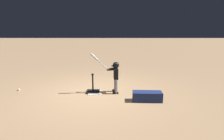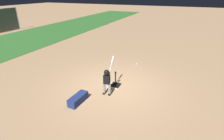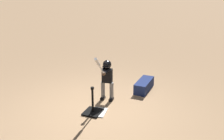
{
  "view_description": "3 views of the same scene",
  "coord_description": "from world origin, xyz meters",
  "px_view_note": "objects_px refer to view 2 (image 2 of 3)",
  "views": [
    {
      "loc": [
        -0.59,
        5.49,
        2.01
      ],
      "look_at": [
        -0.56,
        -0.23,
        0.72
      ],
      "focal_mm": 28.0,
      "sensor_mm": 36.0,
      "label": 1
    },
    {
      "loc": [
        -5.89,
        -2.55,
        3.65
      ],
      "look_at": [
        -0.4,
        -0.1,
        0.93
      ],
      "focal_mm": 28.0,
      "sensor_mm": 36.0,
      "label": 2
    },
    {
      "loc": [
        4.81,
        2.31,
        2.91
      ],
      "look_at": [
        -0.68,
        0.12,
        0.81
      ],
      "focal_mm": 42.0,
      "sensor_mm": 36.0,
      "label": 3
    }
  ],
  "objects_px": {
    "batter_child": "(107,78)",
    "equipment_bag": "(78,99)",
    "batting_tee": "(115,84)",
    "baseball": "(137,64)"
  },
  "relations": [
    {
      "from": "batter_child",
      "to": "equipment_bag",
      "type": "relative_size",
      "value": 1.58
    },
    {
      "from": "batting_tee",
      "to": "equipment_bag",
      "type": "relative_size",
      "value": 0.76
    },
    {
      "from": "baseball",
      "to": "equipment_bag",
      "type": "bearing_deg",
      "value": 168.15
    },
    {
      "from": "batting_tee",
      "to": "batter_child",
      "type": "relative_size",
      "value": 0.48
    },
    {
      "from": "baseball",
      "to": "equipment_bag",
      "type": "height_order",
      "value": "equipment_bag"
    },
    {
      "from": "batter_child",
      "to": "baseball",
      "type": "distance_m",
      "value": 3.36
    },
    {
      "from": "batter_child",
      "to": "equipment_bag",
      "type": "bearing_deg",
      "value": 143.59
    },
    {
      "from": "batting_tee",
      "to": "baseball",
      "type": "distance_m",
      "value": 2.58
    },
    {
      "from": "batter_child",
      "to": "equipment_bag",
      "type": "distance_m",
      "value": 1.29
    },
    {
      "from": "baseball",
      "to": "equipment_bag",
      "type": "xyz_separation_m",
      "value": [
        -4.24,
        0.89,
        0.1
      ]
    }
  ]
}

